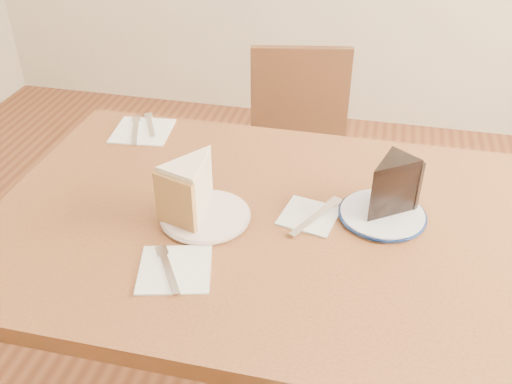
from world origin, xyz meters
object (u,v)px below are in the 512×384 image
at_px(table, 270,254).
at_px(plate_cream, 205,216).
at_px(chair_far, 298,160).
at_px(carrot_cake, 195,187).
at_px(chocolate_cake, 387,190).
at_px(plate_navy, 382,215).

xyz_separation_m(table, plate_cream, (-0.14, -0.03, 0.10)).
relative_size(chair_far, plate_cream, 4.43).
height_order(chair_far, carrot_cake, carrot_cake).
distance_m(chair_far, carrot_cake, 0.85).
xyz_separation_m(chair_far, chocolate_cake, (0.28, -0.68, 0.36)).
height_order(table, plate_navy, plate_navy).
relative_size(plate_navy, carrot_cake, 1.39).
xyz_separation_m(plate_navy, chocolate_cake, (0.00, 0.00, 0.06)).
bearing_deg(chair_far, plate_navy, 101.51).
relative_size(carrot_cake, chocolate_cake, 1.15).
bearing_deg(carrot_cake, chocolate_cake, 28.50).
distance_m(table, plate_cream, 0.17).
height_order(table, carrot_cake, carrot_cake).
relative_size(chair_far, chocolate_cake, 7.33).
relative_size(plate_cream, carrot_cake, 1.43).
bearing_deg(plate_navy, table, -165.34).
xyz_separation_m(chair_far, plate_navy, (0.28, -0.68, 0.30)).
relative_size(plate_navy, chocolate_cake, 1.60).
distance_m(table, plate_navy, 0.26).
height_order(table, chocolate_cake, chocolate_cake).
height_order(chair_far, chocolate_cake, chocolate_cake).
height_order(carrot_cake, chocolate_cake, carrot_cake).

